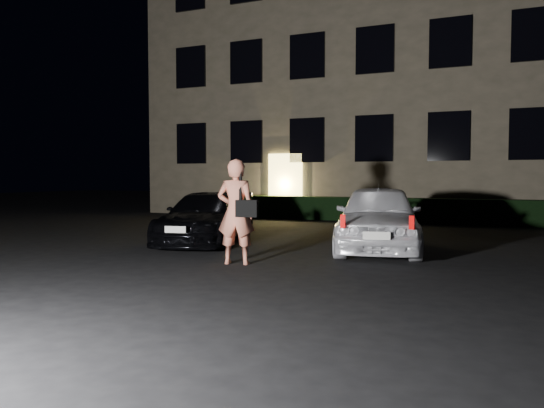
% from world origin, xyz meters
% --- Properties ---
extents(ground, '(80.00, 80.00, 0.00)m').
position_xyz_m(ground, '(0.00, 0.00, 0.00)').
color(ground, black).
rests_on(ground, ground).
extents(building, '(20.00, 8.11, 12.00)m').
position_xyz_m(building, '(-0.00, 14.99, 6.00)').
color(building, brown).
rests_on(building, ground).
extents(hedge, '(15.00, 0.70, 0.85)m').
position_xyz_m(hedge, '(0.00, 10.50, 0.42)').
color(hedge, black).
rests_on(hedge, ground).
extents(sedan, '(2.64, 4.46, 1.21)m').
position_xyz_m(sedan, '(-2.27, 2.78, 0.61)').
color(sedan, black).
rests_on(sedan, ground).
extents(hatch, '(2.52, 4.52, 1.45)m').
position_xyz_m(hatch, '(1.88, 3.05, 0.73)').
color(hatch, white).
rests_on(hatch, ground).
extents(man, '(0.87, 0.60, 1.93)m').
position_xyz_m(man, '(-0.13, 0.22, 0.97)').
color(man, '#D6795C').
rests_on(man, ground).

